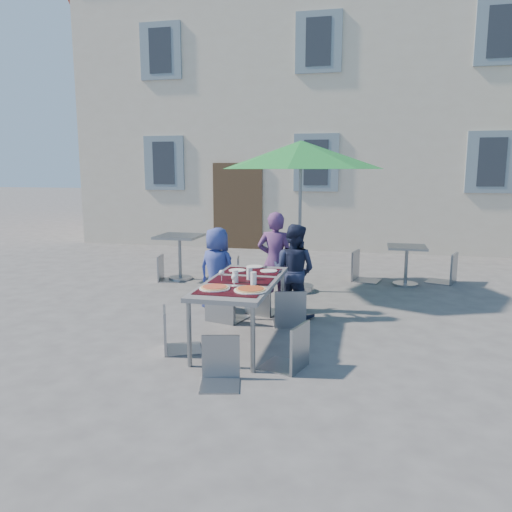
% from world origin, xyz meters
% --- Properties ---
extents(ground, '(90.00, 90.00, 0.00)m').
position_xyz_m(ground, '(0.00, 0.00, 0.00)').
color(ground, '#4A4A4C').
rests_on(ground, ground).
extents(building, '(13.60, 8.20, 11.10)m').
position_xyz_m(building, '(-0.00, 11.50, 4.85)').
color(building, beige).
rests_on(building, ground).
extents(dining_table, '(0.80, 1.85, 0.76)m').
position_xyz_m(dining_table, '(-0.10, 0.55, 0.70)').
color(dining_table, '#4B4B50').
rests_on(dining_table, ground).
extents(pizza_near_left, '(0.34, 0.34, 0.03)m').
position_xyz_m(pizza_near_left, '(-0.28, 0.07, 0.77)').
color(pizza_near_left, white).
rests_on(pizza_near_left, dining_table).
extents(pizza_near_right, '(0.36, 0.36, 0.03)m').
position_xyz_m(pizza_near_right, '(0.12, 0.07, 0.77)').
color(pizza_near_right, white).
rests_on(pizza_near_right, dining_table).
extents(glassware, '(0.48, 0.40, 0.15)m').
position_xyz_m(glassware, '(-0.06, 0.45, 0.83)').
color(glassware, silver).
rests_on(glassware, dining_table).
extents(place_settings, '(0.66, 0.51, 0.01)m').
position_xyz_m(place_settings, '(-0.10, 1.20, 0.76)').
color(place_settings, white).
rests_on(place_settings, dining_table).
extents(child_0, '(0.68, 0.54, 1.23)m').
position_xyz_m(child_0, '(-0.78, 1.75, 0.61)').
color(child_0, '#344190').
rests_on(child_0, ground).
extents(child_1, '(0.54, 0.36, 1.45)m').
position_xyz_m(child_1, '(0.03, 1.98, 0.72)').
color(child_1, '#593267').
rests_on(child_1, ground).
extents(child_2, '(0.71, 0.53, 1.31)m').
position_xyz_m(child_2, '(0.34, 1.73, 0.65)').
color(child_2, '#1C233E').
rests_on(child_2, ground).
extents(chair_0, '(0.56, 0.56, 1.02)m').
position_xyz_m(chair_0, '(-0.55, 1.29, 0.60)').
color(chair_0, gray).
rests_on(chair_0, ground).
extents(chair_1, '(0.53, 0.53, 0.94)m').
position_xyz_m(chair_1, '(-0.12, 1.73, 0.55)').
color(chair_1, '#949B9F').
rests_on(chair_1, ground).
extents(chair_2, '(0.50, 0.51, 0.93)m').
position_xyz_m(chair_2, '(0.36, 1.29, 0.54)').
color(chair_2, gray).
rests_on(chair_2, ground).
extents(chair_3, '(0.55, 0.54, 0.93)m').
position_xyz_m(chair_3, '(-0.78, 0.10, 0.54)').
color(chair_3, gray).
rests_on(chair_3, ground).
extents(chair_4, '(0.52, 0.51, 0.92)m').
position_xyz_m(chair_4, '(0.60, -0.13, 0.54)').
color(chair_4, gray).
rests_on(chair_4, ground).
extents(chair_5, '(0.45, 0.45, 0.85)m').
position_xyz_m(chair_5, '(-0.01, -0.61, 0.49)').
color(chair_5, gray).
rests_on(chair_5, ground).
extents(patio_umbrella, '(2.65, 2.65, 2.50)m').
position_xyz_m(patio_umbrella, '(0.21, 3.20, 2.25)').
color(patio_umbrella, '#A5A7AC').
rests_on(patio_umbrella, ground).
extents(cafe_table_0, '(0.78, 0.78, 0.84)m').
position_xyz_m(cafe_table_0, '(-2.09, 3.63, 0.61)').
color(cafe_table_0, '#A5A7AC').
rests_on(cafe_table_0, ground).
extents(bg_chair_l_0, '(0.46, 0.45, 0.89)m').
position_xyz_m(bg_chair_l_0, '(-2.32, 3.47, 0.52)').
color(bg_chair_l_0, '#8F939A').
rests_on(bg_chair_l_0, ground).
extents(bg_chair_r_0, '(0.45, 0.45, 0.85)m').
position_xyz_m(bg_chair_r_0, '(-1.08, 3.70, 0.49)').
color(bg_chair_r_0, gray).
rests_on(bg_chair_r_0, ground).
extents(cafe_table_1, '(0.66, 0.66, 0.71)m').
position_xyz_m(cafe_table_1, '(2.00, 4.07, 0.47)').
color(cafe_table_1, '#A5A7AC').
rests_on(cafe_table_1, ground).
extents(bg_chair_l_1, '(0.57, 0.56, 1.05)m').
position_xyz_m(bg_chair_l_1, '(1.22, 4.29, 0.62)').
color(bg_chair_l_1, gray).
rests_on(bg_chair_l_1, ground).
extents(bg_chair_r_1, '(0.60, 0.60, 1.05)m').
position_xyz_m(bg_chair_r_1, '(2.75, 4.42, 0.62)').
color(bg_chair_r_1, gray).
rests_on(bg_chair_r_1, ground).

